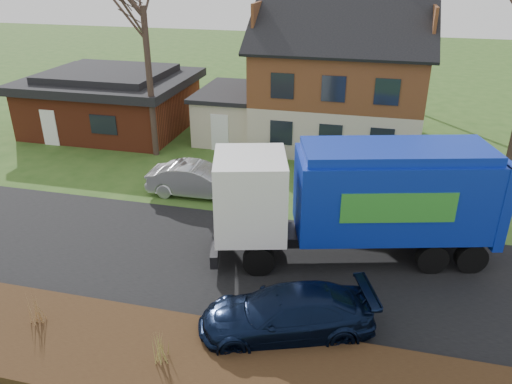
# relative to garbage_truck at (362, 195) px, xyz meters

# --- Properties ---
(ground) EXTENTS (120.00, 120.00, 0.00)m
(ground) POSITION_rel_garbage_truck_xyz_m (-4.00, -1.41, -2.45)
(ground) COLOR #2E521B
(ground) RESTS_ON ground
(road) EXTENTS (80.00, 7.00, 0.02)m
(road) POSITION_rel_garbage_truck_xyz_m (-4.00, -1.41, -2.44)
(road) COLOR black
(road) RESTS_ON ground
(mulch_verge) EXTENTS (80.00, 3.50, 0.30)m
(mulch_verge) POSITION_rel_garbage_truck_xyz_m (-4.00, -6.71, -2.30)
(mulch_verge) COLOR black
(mulch_verge) RESTS_ON ground
(main_house) EXTENTS (12.95, 8.95, 9.26)m
(main_house) POSITION_rel_garbage_truck_xyz_m (-2.51, 12.50, 1.58)
(main_house) COLOR beige
(main_house) RESTS_ON ground
(ranch_house) EXTENTS (9.80, 8.20, 3.70)m
(ranch_house) POSITION_rel_garbage_truck_xyz_m (-16.00, 11.59, -0.64)
(ranch_house) COLOR maroon
(ranch_house) RESTS_ON ground
(garbage_truck) EXTENTS (10.27, 5.16, 4.25)m
(garbage_truck) POSITION_rel_garbage_truck_xyz_m (0.00, 0.00, 0.00)
(garbage_truck) COLOR black
(garbage_truck) RESTS_ON ground
(silver_sedan) EXTENTS (4.57, 1.73, 1.49)m
(silver_sedan) POSITION_rel_garbage_truck_xyz_m (-7.43, 3.51, -1.71)
(silver_sedan) COLOR #A6AAAE
(silver_sedan) RESTS_ON ground
(navy_wagon) EXTENTS (5.43, 3.66, 1.46)m
(navy_wagon) POSITION_rel_garbage_truck_xyz_m (-1.73, -4.79, -1.72)
(navy_wagon) COLOR black
(navy_wagon) RESTS_ON ground
(grass_clump_west) EXTENTS (0.35, 0.29, 0.93)m
(grass_clump_west) POSITION_rel_garbage_truck_xyz_m (-8.79, -6.32, -1.69)
(grass_clump_west) COLOR #997243
(grass_clump_west) RESTS_ON mulch_verge
(grass_clump_mid) EXTENTS (0.34, 0.28, 0.95)m
(grass_clump_mid) POSITION_rel_garbage_truck_xyz_m (-4.65, -6.90, -1.68)
(grass_clump_mid) COLOR #9B8B44
(grass_clump_mid) RESTS_ON mulch_verge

